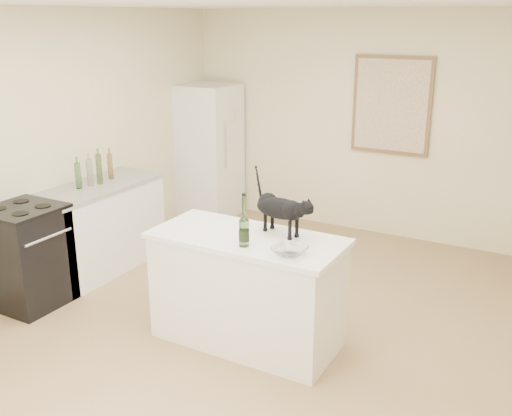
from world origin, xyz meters
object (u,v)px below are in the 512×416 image
at_px(glass_bowl, 290,251).
at_px(stove, 27,257).
at_px(black_cat, 280,211).
at_px(wine_bottle, 244,223).
at_px(fridge, 209,151).

bearing_deg(glass_bowl, stove, -174.97).
bearing_deg(black_cat, wine_bottle, -90.55).
relative_size(black_cat, glass_bowl, 2.13).
xyz_separation_m(stove, fridge, (0.00, 2.95, 0.40)).
bearing_deg(wine_bottle, black_cat, 72.49).
relative_size(wine_bottle, glass_bowl, 1.43).
distance_m(fridge, black_cat, 3.28).
height_order(black_cat, wine_bottle, black_cat).
distance_m(wine_bottle, glass_bowl, 0.40).
bearing_deg(stove, wine_bottle, 5.70).
bearing_deg(black_cat, stove, -148.80).
xyz_separation_m(fridge, wine_bottle, (2.13, -2.74, 0.23)).
height_order(fridge, wine_bottle, fridge).
distance_m(stove, fridge, 2.98).
height_order(fridge, black_cat, fridge).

